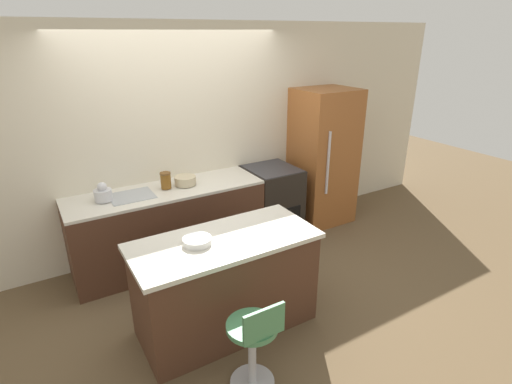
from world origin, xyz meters
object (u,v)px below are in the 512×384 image
at_px(mixing_bowl, 185,180).
at_px(oven_range, 272,201).
at_px(kettle, 103,193).
at_px(stool_chair, 254,344).
at_px(refrigerator, 323,157).

bearing_deg(mixing_bowl, oven_range, -1.03).
distance_m(kettle, mixing_bowl, 0.88).
relative_size(oven_range, mixing_bowl, 3.79).
relative_size(oven_range, stool_chair, 1.13).
height_order(stool_chair, mixing_bowl, mixing_bowl).
bearing_deg(stool_chair, oven_range, 54.07).
bearing_deg(oven_range, stool_chair, -125.93).
xyz_separation_m(oven_range, mixing_bowl, (-1.14, 0.02, 0.50)).
relative_size(refrigerator, kettle, 9.39).
distance_m(stool_chair, kettle, 2.19).
height_order(refrigerator, mixing_bowl, refrigerator).
xyz_separation_m(refrigerator, mixing_bowl, (-1.96, 0.02, 0.04)).
height_order(oven_range, mixing_bowl, mixing_bowl).
xyz_separation_m(stool_chair, kettle, (-0.56, 2.04, 0.57)).
relative_size(oven_range, kettle, 4.64).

